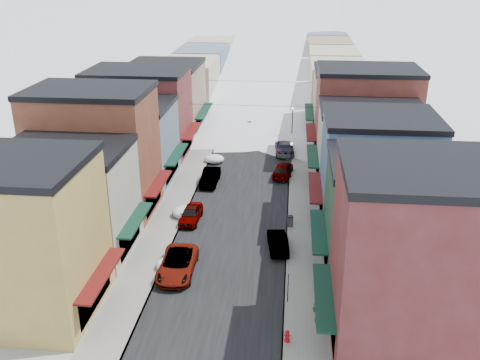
% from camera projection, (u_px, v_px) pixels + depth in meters
% --- Properties ---
extents(ground, '(600.00, 600.00, 0.00)m').
position_uv_depth(ground, '(202.00, 359.00, 33.72)').
color(ground, gray).
rests_on(ground, ground).
extents(road, '(10.00, 160.00, 0.01)m').
position_uv_depth(road, '(261.00, 112.00, 88.97)').
color(road, black).
rests_on(road, ground).
extents(sidewalk_left, '(3.20, 160.00, 0.15)m').
position_uv_depth(sidewalk_left, '(222.00, 111.00, 89.55)').
color(sidewalk_left, gray).
rests_on(sidewalk_left, ground).
extents(sidewalk_right, '(3.20, 160.00, 0.15)m').
position_uv_depth(sidewalk_right, '(301.00, 113.00, 88.33)').
color(sidewalk_right, gray).
rests_on(sidewalk_right, ground).
extents(curb_left, '(0.10, 160.00, 0.15)m').
position_uv_depth(curb_left, '(231.00, 111.00, 89.41)').
color(curb_left, slate).
rests_on(curb_left, ground).
extents(curb_right, '(0.10, 160.00, 0.15)m').
position_uv_depth(curb_right, '(292.00, 112.00, 88.48)').
color(curb_right, slate).
rests_on(curb_right, ground).
extents(bldg_l_yellow, '(11.30, 8.70, 11.50)m').
position_uv_depth(bldg_l_yellow, '(18.00, 238.00, 36.43)').
color(bldg_l_yellow, '#BD9A45').
rests_on(bldg_l_yellow, ground).
extents(bldg_l_cream, '(11.30, 8.20, 9.50)m').
position_uv_depth(bldg_l_cream, '(69.00, 200.00, 44.64)').
color(bldg_l_cream, '#BCB497').
rests_on(bldg_l_cream, ground).
extents(bldg_l_brick_near, '(12.30, 8.20, 12.50)m').
position_uv_depth(bldg_l_brick_near, '(95.00, 152.00, 51.49)').
color(bldg_l_brick_near, brown).
rests_on(bldg_l_brick_near, ground).
extents(bldg_l_grayblue, '(11.30, 9.20, 9.00)m').
position_uv_depth(bldg_l_grayblue, '(127.00, 142.00, 59.93)').
color(bldg_l_grayblue, slate).
rests_on(bldg_l_grayblue, ground).
extents(bldg_l_brick_far, '(13.30, 9.20, 11.00)m').
position_uv_depth(bldg_l_brick_far, '(140.00, 112.00, 67.93)').
color(bldg_l_brick_far, maroon).
rests_on(bldg_l_brick_far, ground).
extents(bldg_l_tan, '(11.30, 11.20, 10.00)m').
position_uv_depth(bldg_l_tan, '(166.00, 98.00, 77.24)').
color(bldg_l_tan, '#9A7A65').
rests_on(bldg_l_tan, ground).
extents(bldg_r_brick_near, '(12.30, 9.20, 12.50)m').
position_uv_depth(bldg_r_brick_near, '(427.00, 259.00, 32.85)').
color(bldg_r_brick_near, maroon).
rests_on(bldg_r_brick_near, ground).
extents(bldg_r_green, '(11.30, 9.20, 9.50)m').
position_uv_depth(bldg_r_green, '(392.00, 217.00, 41.75)').
color(bldg_r_green, '#1D3E28').
rests_on(bldg_r_green, ground).
extents(bldg_r_blue, '(11.30, 9.20, 10.50)m').
position_uv_depth(bldg_r_blue, '(377.00, 169.00, 49.85)').
color(bldg_r_blue, '#3D608A').
rests_on(bldg_r_blue, ground).
extents(bldg_r_cream, '(12.30, 9.20, 9.00)m').
position_uv_depth(bldg_r_cream, '(370.00, 147.00, 58.38)').
color(bldg_r_cream, beige).
rests_on(bldg_r_cream, ground).
extents(bldg_r_brick_far, '(13.30, 9.20, 11.50)m').
position_uv_depth(bldg_r_brick_far, '(366.00, 114.00, 66.14)').
color(bldg_r_brick_far, maroon).
rests_on(bldg_r_brick_far, ground).
extents(bldg_r_tan, '(11.30, 11.20, 9.50)m').
position_uv_depth(bldg_r_tan, '(349.00, 102.00, 75.82)').
color(bldg_r_tan, tan).
rests_on(bldg_r_tan, ground).
extents(distant_blocks, '(34.00, 55.00, 8.00)m').
position_uv_depth(distant_blocks, '(269.00, 64.00, 108.63)').
color(distant_blocks, gray).
rests_on(distant_blocks, ground).
extents(overhead_cables, '(16.40, 15.04, 0.04)m').
position_uv_depth(overhead_cables, '(256.00, 92.00, 75.11)').
color(overhead_cables, black).
rests_on(overhead_cables, ground).
extents(car_white_suv, '(2.87, 5.99, 1.65)m').
position_uv_depth(car_white_suv, '(177.00, 264.00, 42.70)').
color(car_white_suv, silver).
rests_on(car_white_suv, ground).
extents(car_silver_sedan, '(1.97, 4.51, 1.51)m').
position_uv_depth(car_silver_sedan, '(191.00, 214.00, 51.34)').
color(car_silver_sedan, gray).
rests_on(car_silver_sedan, ground).
extents(car_dark_hatch, '(1.78, 4.96, 1.63)m').
position_uv_depth(car_dark_hatch, '(210.00, 177.00, 59.99)').
color(car_dark_hatch, black).
rests_on(car_dark_hatch, ground).
extents(car_silver_wagon, '(3.05, 5.96, 1.65)m').
position_uv_depth(car_silver_wagon, '(234.00, 121.00, 80.93)').
color(car_silver_wagon, '#96999E').
rests_on(car_silver_wagon, ground).
extents(car_green_sedan, '(2.16, 4.67, 1.48)m').
position_uv_depth(car_green_sedan, '(278.00, 242.00, 46.31)').
color(car_green_sedan, black).
rests_on(car_green_sedan, ground).
extents(car_gray_suv, '(2.61, 5.12, 1.67)m').
position_uv_depth(car_gray_suv, '(283.00, 170.00, 62.10)').
color(car_gray_suv, gray).
rests_on(car_gray_suv, ground).
extents(car_black_sedan, '(2.76, 5.99, 1.70)m').
position_uv_depth(car_black_sedan, '(284.00, 147.00, 69.55)').
color(car_black_sedan, black).
rests_on(car_black_sedan, ground).
extents(car_lane_silver, '(2.21, 4.56, 1.50)m').
position_uv_depth(car_lane_silver, '(248.00, 125.00, 79.09)').
color(car_lane_silver, '#A8AAB0').
rests_on(car_lane_silver, ground).
extents(car_lane_white, '(3.10, 5.85, 1.57)m').
position_uv_depth(car_lane_white, '(273.00, 98.00, 94.78)').
color(car_lane_white, silver).
rests_on(car_lane_white, ground).
extents(fire_hydrant, '(0.50, 0.38, 0.86)m').
position_uv_depth(fire_hydrant, '(287.00, 336.00, 34.91)').
color(fire_hydrant, red).
rests_on(fire_hydrant, sidewalk_right).
extents(parking_sign, '(0.06, 0.32, 2.33)m').
position_uv_depth(parking_sign, '(288.00, 286.00, 38.63)').
color(parking_sign, black).
rests_on(parking_sign, sidewalk_right).
extents(trash_can, '(0.62, 0.62, 1.05)m').
position_uv_depth(trash_can, '(290.00, 221.00, 50.11)').
color(trash_can, '#4F5154').
rests_on(trash_can, sidewalk_right).
extents(streetlamp_near, '(0.35, 0.35, 4.22)m').
position_uv_depth(streetlamp_near, '(291.00, 155.00, 60.79)').
color(streetlamp_near, black).
rests_on(streetlamp_near, sidewalk_right).
extents(streetlamp_far, '(0.38, 0.38, 4.56)m').
position_uv_depth(streetlamp_far, '(292.00, 119.00, 74.06)').
color(streetlamp_far, black).
rests_on(streetlamp_far, sidewalk_right).
extents(planter_near, '(0.60, 0.55, 0.57)m').
position_uv_depth(planter_near, '(317.00, 320.00, 36.71)').
color(planter_near, '#3C7032').
rests_on(planter_near, sidewalk_right).
extents(planter_far, '(0.40, 0.40, 0.65)m').
position_uv_depth(planter_far, '(315.00, 307.00, 37.94)').
color(planter_far, '#315D2A').
rests_on(planter_far, sidewalk_right).
extents(snow_pile_near, '(2.28, 2.60, 0.97)m').
position_uv_depth(snow_pile_near, '(170.00, 264.00, 43.40)').
color(snow_pile_near, white).
rests_on(snow_pile_near, ground).
extents(snow_pile_mid, '(2.64, 2.82, 1.12)m').
position_uv_depth(snow_pile_mid, '(186.00, 212.00, 52.25)').
color(snow_pile_mid, white).
rests_on(snow_pile_mid, ground).
extents(snow_pile_far, '(2.46, 2.72, 1.04)m').
position_uv_depth(snow_pile_far, '(214.00, 159.00, 66.45)').
color(snow_pile_far, white).
rests_on(snow_pile_far, ground).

